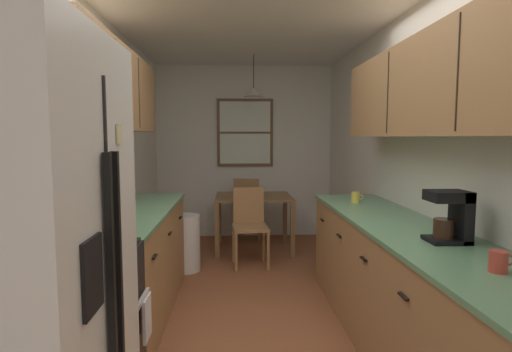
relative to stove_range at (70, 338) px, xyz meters
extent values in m
plane|color=brown|center=(0.99, 1.48, -0.47)|extent=(12.00, 12.00, 0.00)
cube|color=white|center=(-0.36, 1.48, 0.80)|extent=(0.10, 9.00, 2.55)
cube|color=white|center=(2.34, 1.48, 0.80)|extent=(0.10, 9.00, 2.55)
cube|color=white|center=(0.99, 4.13, 0.80)|extent=(4.40, 0.10, 2.55)
cube|color=white|center=(0.99, 1.48, 2.12)|extent=(4.40, 9.00, 0.08)
cube|color=black|center=(0.43, -0.72, 0.39)|extent=(0.01, 0.01, 1.65)
cube|color=black|center=(0.44, -0.76, 0.39)|extent=(0.02, 0.02, 1.17)
cube|color=black|center=(0.44, -0.68, 0.39)|extent=(0.02, 0.02, 1.17)
cube|color=black|center=(0.43, -0.89, 0.63)|extent=(0.01, 0.15, 0.22)
cube|color=beige|center=(0.43, -0.57, 1.04)|extent=(0.01, 0.05, 0.07)
cube|color=black|center=(0.00, 0.00, -0.02)|extent=(0.62, 0.63, 0.90)
cube|color=black|center=(0.32, 0.00, -0.05)|extent=(0.01, 0.44, 0.30)
cube|color=silver|center=(0.34, 0.00, 0.16)|extent=(0.02, 0.50, 0.02)
cube|color=black|center=(0.00, 0.00, 0.44)|extent=(0.59, 0.59, 0.02)
cube|color=black|center=(-0.28, 0.00, 0.53)|extent=(0.06, 0.63, 0.20)
cylinder|color=#2D2D2D|center=(-0.14, -0.14, 0.45)|extent=(0.15, 0.15, 0.01)
cylinder|color=#2D2D2D|center=(-0.14, 0.14, 0.45)|extent=(0.15, 0.15, 0.01)
cylinder|color=#2D2D2D|center=(0.14, -0.14, 0.45)|extent=(0.15, 0.15, 0.01)
cylinder|color=#2D2D2D|center=(0.14, 0.14, 0.45)|extent=(0.15, 0.15, 0.01)
cube|color=white|center=(-0.12, 0.00, 1.22)|extent=(0.38, 0.57, 0.33)
cube|color=black|center=(0.08, -0.06, 1.22)|extent=(0.01, 0.34, 0.21)
cube|color=#2D2D33|center=(0.08, 0.19, 1.22)|extent=(0.01, 0.11, 0.21)
cube|color=#A87A4C|center=(-0.01, 1.32, -0.04)|extent=(0.60, 1.99, 0.87)
cube|color=#60936B|center=(-0.01, 1.32, 0.41)|extent=(0.63, 2.01, 0.03)
cube|color=black|center=(0.31, 0.65, 0.23)|extent=(0.02, 0.10, 0.01)
cube|color=black|center=(0.31, 1.32, 0.23)|extent=(0.02, 0.10, 0.01)
cube|color=black|center=(0.31, 1.98, 0.23)|extent=(0.02, 0.10, 0.01)
cube|color=#A87A4C|center=(-0.15, 1.27, 1.40)|extent=(0.32, 2.09, 0.65)
cube|color=#2D2319|center=(0.02, 0.92, 1.40)|extent=(0.01, 0.01, 0.60)
cube|color=#2D2319|center=(0.02, 1.61, 1.40)|extent=(0.01, 0.01, 0.60)
cube|color=#A87A4C|center=(1.99, 0.53, -0.04)|extent=(0.60, 3.16, 0.87)
cube|color=#60936B|center=(1.99, 0.53, 0.41)|extent=(0.63, 3.18, 0.03)
cube|color=black|center=(1.68, -0.11, 0.23)|extent=(0.02, 0.10, 0.01)
cube|color=black|center=(1.68, 0.53, 0.23)|extent=(0.02, 0.10, 0.01)
cube|color=black|center=(1.68, 1.16, 0.23)|extent=(0.02, 0.10, 0.01)
cube|color=black|center=(1.68, 1.79, 0.23)|extent=(0.02, 0.10, 0.01)
cube|color=#A87A4C|center=(2.13, 0.48, 1.35)|extent=(0.32, 2.86, 0.64)
cube|color=#2D2319|center=(1.97, 0.00, 1.35)|extent=(0.01, 0.01, 0.59)
cube|color=#2D2319|center=(1.97, 0.95, 1.35)|extent=(0.01, 0.01, 0.59)
cube|color=brown|center=(1.10, 3.29, 0.24)|extent=(0.99, 0.81, 0.03)
cube|color=brown|center=(0.63, 2.91, -0.12)|extent=(0.06, 0.06, 0.69)
cube|color=brown|center=(1.56, 2.91, -0.12)|extent=(0.06, 0.06, 0.69)
cube|color=brown|center=(0.63, 3.67, -0.12)|extent=(0.06, 0.06, 0.69)
cube|color=brown|center=(1.56, 3.67, -0.12)|extent=(0.06, 0.06, 0.69)
cube|color=#A87A4C|center=(1.02, 2.60, -0.02)|extent=(0.43, 0.43, 0.04)
cube|color=#A87A4C|center=(1.01, 2.78, 0.20)|extent=(0.37, 0.06, 0.45)
cylinder|color=#A87A4C|center=(1.22, 2.43, -0.26)|extent=(0.04, 0.04, 0.43)
cylinder|color=#A87A4C|center=(0.86, 2.41, -0.26)|extent=(0.04, 0.04, 0.43)
cylinder|color=#A87A4C|center=(1.19, 2.80, -0.26)|extent=(0.04, 0.04, 0.43)
cylinder|color=#A87A4C|center=(0.83, 2.77, -0.26)|extent=(0.04, 0.04, 0.43)
cube|color=#A87A4C|center=(1.04, 3.98, -0.02)|extent=(0.45, 0.45, 0.04)
cube|color=#A87A4C|center=(1.02, 3.80, 0.20)|extent=(0.37, 0.08, 0.45)
cylinder|color=#A87A4C|center=(0.89, 4.18, -0.26)|extent=(0.04, 0.04, 0.43)
cylinder|color=#A87A4C|center=(1.25, 4.13, -0.26)|extent=(0.04, 0.04, 0.43)
cylinder|color=#A87A4C|center=(0.84, 3.82, -0.26)|extent=(0.04, 0.04, 0.43)
cylinder|color=#A87A4C|center=(1.20, 3.77, -0.26)|extent=(0.04, 0.04, 0.43)
cylinder|color=black|center=(1.10, 3.29, 1.86)|extent=(0.01, 0.01, 0.43)
cone|color=beige|center=(1.10, 3.29, 1.60)|extent=(0.27, 0.27, 0.10)
sphere|color=white|center=(1.10, 3.29, 1.62)|extent=(0.06, 0.06, 0.06)
cube|color=brown|center=(1.01, 4.06, 1.09)|extent=(0.83, 0.04, 1.00)
cube|color=silver|center=(1.01, 4.05, 1.09)|extent=(0.75, 0.01, 0.92)
cube|color=brown|center=(1.01, 4.05, 1.09)|extent=(0.75, 0.02, 0.03)
cylinder|color=white|center=(0.29, 2.47, -0.16)|extent=(0.32, 0.32, 0.63)
cylinder|color=red|center=(-0.01, 0.46, 0.51)|extent=(0.12, 0.12, 0.17)
cylinder|color=white|center=(-0.01, 0.46, 0.61)|extent=(0.12, 0.12, 0.02)
cube|color=white|center=(0.35, 0.16, 0.03)|extent=(0.02, 0.16, 0.24)
cube|color=black|center=(2.04, 0.17, 0.44)|extent=(0.22, 0.18, 0.02)
cube|color=black|center=(2.12, 0.17, 0.58)|extent=(0.06, 0.18, 0.29)
cube|color=black|center=(2.04, 0.17, 0.69)|extent=(0.22, 0.18, 0.06)
cylinder|color=#331E14|center=(2.02, 0.17, 0.51)|extent=(0.11, 0.11, 0.11)
cylinder|color=#E5CC4C|center=(1.93, 1.56, 0.48)|extent=(0.07, 0.07, 0.10)
torus|color=#E5CC4C|center=(1.98, 1.56, 0.48)|extent=(0.05, 0.01, 0.05)
cylinder|color=#BF3F33|center=(2.00, -0.35, 0.48)|extent=(0.08, 0.08, 0.10)
torus|color=#BF3F33|center=(2.05, -0.35, 0.48)|extent=(0.05, 0.01, 0.05)
cylinder|color=silver|center=(1.00, 3.22, 0.28)|extent=(0.21, 0.21, 0.06)
camera|label=1|loc=(0.84, -2.05, 1.02)|focal=28.71mm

